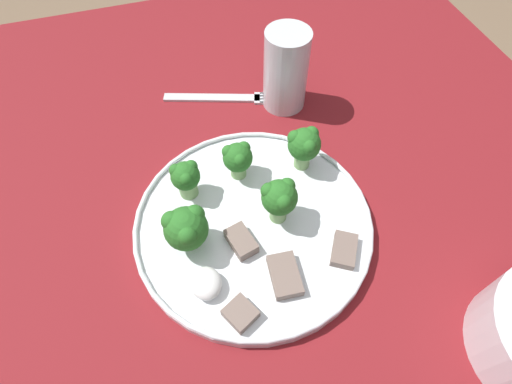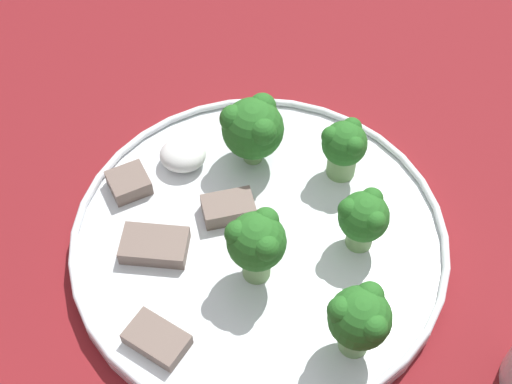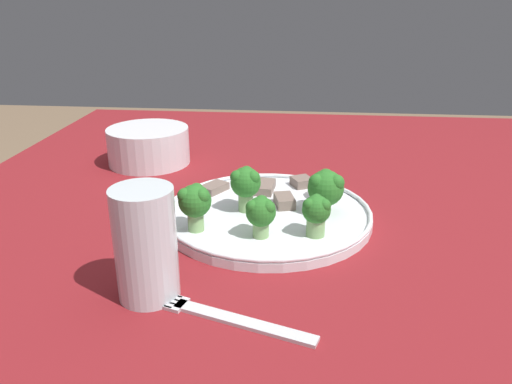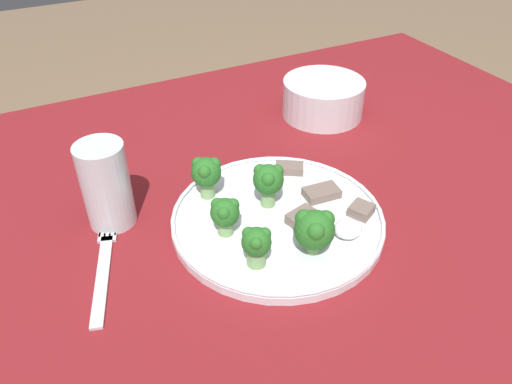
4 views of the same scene
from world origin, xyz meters
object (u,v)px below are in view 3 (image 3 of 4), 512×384
dinner_plate (268,214)px  cream_bowl (149,147)px  drinking_glass (146,250)px  fork (218,315)px

dinner_plate → cream_bowl: cream_bowl is taller
dinner_plate → drinking_glass: bearing=151.0°
fork → cream_bowl: size_ratio=1.37×
dinner_plate → drinking_glass: size_ratio=2.39×
dinner_plate → fork: 0.23m
fork → cream_bowl: (0.46, 0.21, 0.03)m
dinner_plate → fork: dinner_plate is taller
dinner_plate → cream_bowl: size_ratio=1.94×
drinking_glass → fork: bearing=-112.1°
fork → dinner_plate: bearing=-8.0°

